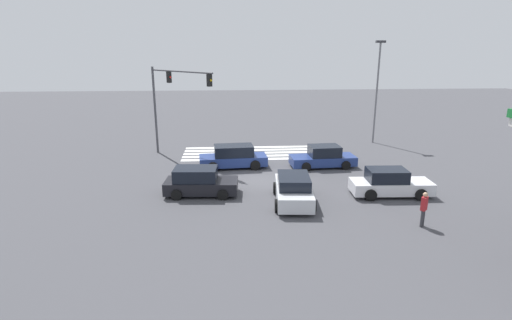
{
  "coord_description": "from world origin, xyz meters",
  "views": [
    {
      "loc": [
        1.67,
        24.73,
        8.31
      ],
      "look_at": [
        0.0,
        0.0,
        1.33
      ],
      "focal_mm": 28.0,
      "sensor_mm": 36.0,
      "label": 1
    }
  ],
  "objects": [
    {
      "name": "car_1",
      "position": [
        -5.03,
        -2.58,
        0.7
      ],
      "size": [
        4.75,
        2.24,
        1.56
      ],
      "rotation": [
        0.0,
        0.0,
        0.06
      ],
      "color": "navy",
      "rests_on": "ground_plane"
    },
    {
      "name": "crosswalk_markings",
      "position": [
        0.0,
        -6.87,
        0.0
      ],
      "size": [
        10.88,
        4.4,
        0.01
      ],
      "rotation": [
        0.0,
        0.0,
        1.57
      ],
      "color": "silver",
      "rests_on": "ground_plane"
    },
    {
      "name": "car_0",
      "position": [
        1.44,
        -2.86,
        0.77
      ],
      "size": [
        4.9,
        2.3,
        1.63
      ],
      "rotation": [
        0.0,
        0.0,
        0.08
      ],
      "color": "navy",
      "rests_on": "ground_plane"
    },
    {
      "name": "car_3",
      "position": [
        -1.81,
        4.11,
        0.75
      ],
      "size": [
        2.41,
        4.55,
        1.56
      ],
      "rotation": [
        0.0,
        0.0,
        -1.65
      ],
      "color": "silver",
      "rests_on": "ground_plane"
    },
    {
      "name": "street_light_pole_a",
      "position": [
        -11.34,
        -9.91,
        5.28
      ],
      "size": [
        0.8,
        0.36,
        8.92
      ],
      "color": "slate",
      "rests_on": "ground_plane"
    },
    {
      "name": "ground_plane",
      "position": [
        0.0,
        0.0,
        0.0
      ],
      "size": [
        114.73,
        114.73,
        0.0
      ],
      "primitive_type": "plane",
      "color": "#47474C"
    },
    {
      "name": "traffic_signal_mast",
      "position": [
        6.16,
        -6.16,
        4.97
      ],
      "size": [
        5.0,
        5.0,
        6.91
      ],
      "rotation": [
        0.0,
        0.0,
        2.36
      ],
      "color": "#47474C",
      "rests_on": "ground_plane"
    },
    {
      "name": "car_2",
      "position": [
        3.48,
        2.49,
        0.76
      ],
      "size": [
        4.31,
        2.26,
        1.61
      ],
      "rotation": [
        0.0,
        0.0,
        3.08
      ],
      "color": "black",
      "rests_on": "ground_plane"
    },
    {
      "name": "pedestrian",
      "position": [
        -7.51,
        7.64,
        0.98
      ],
      "size": [
        0.41,
        0.41,
        1.75
      ],
      "rotation": [
        0.0,
        0.0,
        -0.79
      ],
      "color": "#38383D",
      "rests_on": "ground_plane"
    },
    {
      "name": "car_4",
      "position": [
        -7.56,
        3.4,
        0.73
      ],
      "size": [
        4.67,
        2.08,
        1.59
      ],
      "rotation": [
        0.0,
        0.0,
        3.1
      ],
      "color": "silver",
      "rests_on": "ground_plane"
    }
  ]
}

